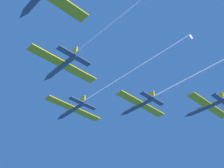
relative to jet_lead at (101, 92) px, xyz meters
The scene contains 3 objects.
jet_lead is the anchor object (origin of this frame).
jet_left_wing 20.69m from the jet_lead, 136.40° to the right, with size 20.04×50.88×3.32m.
jet_right_wing 20.50m from the jet_lead, 45.28° to the right, with size 20.04×50.68×3.32m.
Camera 1 is at (-45.02, -66.18, -47.84)m, focal length 46.72 mm.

